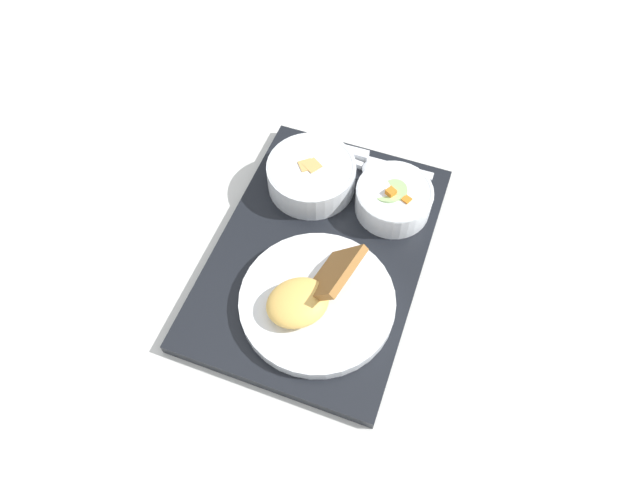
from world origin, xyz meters
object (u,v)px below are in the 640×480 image
spoon (363,165)px  bowl_salad (394,198)px  bowl_soup (311,174)px  plate_main (315,300)px  knife (357,155)px

spoon → bowl_salad: bearing=-35.8°
bowl_soup → plate_main: plate_main is taller
plate_main → spoon: plate_main is taller
knife → bowl_soup: bearing=-123.9°
knife → spoon: bearing=-51.1°
knife → spoon: size_ratio=1.13×
plate_main → knife: size_ratio=1.18×
plate_main → spoon: (-0.26, 0.00, -0.01)m
plate_main → spoon: 0.26m
bowl_salad → spoon: bearing=-136.0°
plate_main → knife: (-0.28, -0.01, -0.01)m
bowl_soup → knife: size_ratio=0.75×
bowl_salad → bowl_soup: (-0.01, -0.13, 0.00)m
knife → plate_main: bearing=-85.3°
bowl_soup → knife: bowl_soup is taller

